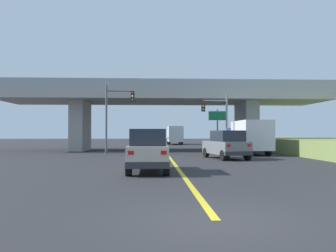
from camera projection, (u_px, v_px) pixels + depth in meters
The scene contains 10 objects.
ground at pixel (164, 150), 37.05m from camera, with size 160.00×160.00×0.00m, color #2B2B2D.
overpass_bridge at pixel (164, 103), 37.16m from camera, with size 34.19×8.40×7.11m.
lane_divider_stripe at pixel (174, 164), 20.61m from camera, with size 0.20×26.93×0.01m, color yellow.
suv_lead at pixel (148, 150), 16.26m from camera, with size 1.86×4.48×2.02m.
suv_crossing at pixel (226, 145), 24.53m from camera, with size 2.79×4.76×2.02m.
box_truck at pixel (249, 137), 29.89m from camera, with size 2.33×7.05×2.89m.
traffic_signal_nearside at pixel (218, 116), 30.50m from camera, with size 2.35×0.36×5.24m.
traffic_signal_farside at pixel (115, 110), 29.87m from camera, with size 2.52×0.36×6.06m.
highway_sign at pixel (218, 120), 33.98m from camera, with size 1.81×0.17×4.20m.
semi_truck_distant at pixel (175, 135), 56.44m from camera, with size 2.33×6.88×2.97m.
Camera 1 is at (-1.35, -7.15, 1.83)m, focal length 36.74 mm.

